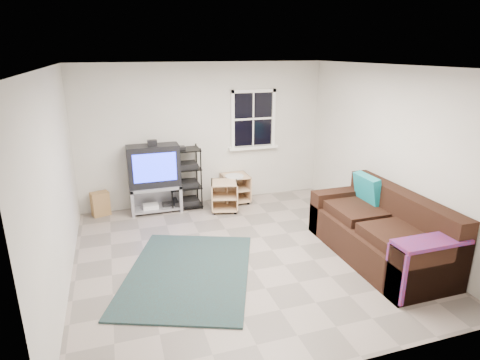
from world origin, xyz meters
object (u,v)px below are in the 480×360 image
object	(u,v)px
side_table_left	(224,195)
tv_unit	(154,173)
side_table_right	(235,186)
av_rack	(185,182)
sofa	(381,233)

from	to	relation	value
side_table_left	tv_unit	bearing A→B (deg)	164.70
side_table_left	side_table_right	size ratio (longest dim) A/B	0.99
av_rack	side_table_left	distance (m)	0.77
tv_unit	side_table_left	distance (m)	1.31
tv_unit	side_table_left	world-z (taller)	tv_unit
side_table_right	sofa	distance (m)	3.00
tv_unit	av_rack	xyz separation A→B (m)	(0.54, 0.02, -0.22)
tv_unit	side_table_left	size ratio (longest dim) A/B	2.33
sofa	side_table_left	bearing A→B (deg)	124.30
side_table_left	sofa	world-z (taller)	sofa
av_rack	side_table_right	size ratio (longest dim) A/B	2.04
side_table_left	side_table_right	bearing A→B (deg)	47.85
sofa	side_table_right	bearing A→B (deg)	115.90
side_table_left	sofa	xyz separation A→B (m)	(1.61, -2.36, 0.07)
tv_unit	side_table_left	bearing A→B (deg)	-15.30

